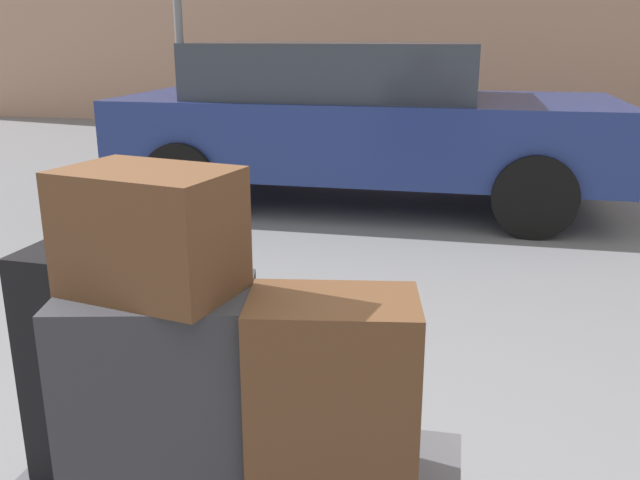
% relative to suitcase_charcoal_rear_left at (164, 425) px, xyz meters
% --- Properties ---
extents(suitcase_charcoal_rear_left, '(0.45, 0.35, 0.64)m').
position_rel_suitcase_charcoal_rear_left_xyz_m(suitcase_charcoal_rear_left, '(0.00, 0.00, 0.00)').
color(suitcase_charcoal_rear_left, '#2D2D33').
rests_on(suitcase_charcoal_rear_left, luggage_cart).
extents(duffel_bag_maroon_stacked_top, '(0.62, 0.43, 0.31)m').
position_rel_suitcase_charcoal_rear_left_xyz_m(duffel_bag_maroon_stacked_top, '(0.15, 0.39, -0.17)').
color(duffel_bag_maroon_stacked_top, maroon).
rests_on(duffel_bag_maroon_stacked_top, luggage_cart).
extents(suitcase_black_center, '(0.38, 0.29, 0.63)m').
position_rel_suitcase_charcoal_rear_left_xyz_m(suitcase_black_center, '(-0.29, 0.27, -0.01)').
color(suitcase_black_center, black).
rests_on(suitcase_black_center, luggage_cart).
extents(suitcase_brown_front_left, '(0.38, 0.27, 0.64)m').
position_rel_suitcase_charcoal_rear_left_xyz_m(suitcase_brown_front_left, '(0.38, 0.02, 0.00)').
color(suitcase_brown_front_left, '#51331E').
rests_on(suitcase_brown_front_left, luggage_cart).
extents(duffel_bag_brown_topmost_pile, '(0.38, 0.30, 0.26)m').
position_rel_suitcase_charcoal_rear_left_xyz_m(duffel_bag_brown_topmost_pile, '(-0.00, 0.00, 0.45)').
color(duffel_bag_brown_topmost_pile, '#51331E').
rests_on(duffel_bag_brown_topmost_pile, suitcase_charcoal_rear_left).
extents(parked_car, '(4.32, 1.96, 1.42)m').
position_rel_suitcase_charcoal_rear_left_xyz_m(parked_car, '(-0.29, 4.88, 0.10)').
color(parked_car, navy).
rests_on(parked_car, ground_plane).
extents(bollard_kerb_near, '(0.24, 0.24, 0.59)m').
position_rel_suitcase_charcoal_rear_left_xyz_m(bollard_kerb_near, '(2.56, 7.70, -0.37)').
color(bollard_kerb_near, '#72665B').
rests_on(bollard_kerb_near, ground_plane).
extents(no_parking_sign, '(0.49, 0.16, 2.45)m').
position_rel_suitcase_charcoal_rear_left_xyz_m(no_parking_sign, '(-1.76, 4.39, 0.85)').
color(no_parking_sign, slate).
rests_on(no_parking_sign, ground_plane).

